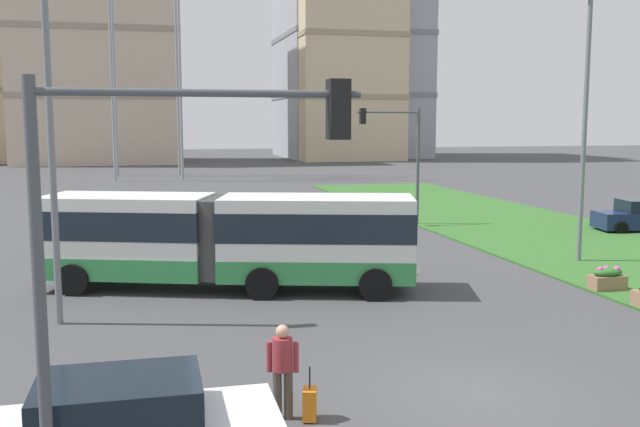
# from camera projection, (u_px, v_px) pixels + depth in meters

# --- Properties ---
(ground_plane) EXTENTS (260.00, 260.00, 0.00)m
(ground_plane) POSITION_uv_depth(u_px,v_px,m) (476.00, 395.00, 13.91)
(ground_plane) COLOR #424244
(articulated_bus) EXTENTS (11.97, 6.03, 3.00)m
(articulated_bus) POSITION_uv_depth(u_px,v_px,m) (228.00, 238.00, 22.51)
(articulated_bus) COLOR silver
(articulated_bus) RESTS_ON ground
(pedestrian_crossing) EXTENTS (0.56, 0.36, 1.74)m
(pedestrian_crossing) POSITION_uv_depth(u_px,v_px,m) (283.00, 365.00, 12.67)
(pedestrian_crossing) COLOR #4C4238
(pedestrian_crossing) RESTS_ON ground
(rolling_suitcase) EXTENTS (0.33, 0.41, 0.97)m
(rolling_suitcase) POSITION_uv_depth(u_px,v_px,m) (310.00, 404.00, 12.68)
(rolling_suitcase) COLOR orange
(rolling_suitcase) RESTS_ON ground
(flower_planter_2) EXTENTS (1.10, 0.56, 0.74)m
(flower_planter_2) POSITION_uv_depth(u_px,v_px,m) (607.00, 278.00, 22.33)
(flower_planter_2) COLOR #937051
(flower_planter_2) RESTS_ON grass_median
(traffic_light_near_left) EXTENTS (4.24, 0.28, 5.88)m
(traffic_light_near_left) POSITION_uv_depth(u_px,v_px,m) (153.00, 219.00, 9.05)
(traffic_light_near_left) COLOR #474C51
(traffic_light_near_left) RESTS_ON ground
(traffic_light_far_right) EXTENTS (3.37, 0.28, 6.01)m
(traffic_light_far_right) POSITION_uv_depth(u_px,v_px,m) (399.00, 146.00, 36.09)
(traffic_light_far_right) COLOR #474C51
(traffic_light_far_right) RESTS_ON ground
(streetlight_left) EXTENTS (0.70, 0.28, 9.90)m
(streetlight_left) POSITION_uv_depth(u_px,v_px,m) (50.00, 119.00, 18.14)
(streetlight_left) COLOR slate
(streetlight_left) RESTS_ON ground
(streetlight_median) EXTENTS (0.70, 0.28, 10.16)m
(streetlight_median) POSITION_uv_depth(u_px,v_px,m) (585.00, 116.00, 26.33)
(streetlight_median) COLOR slate
(streetlight_median) RESTS_ON ground
(apartment_tower_westcentre) EXTENTS (20.67, 17.63, 40.75)m
(apartment_tower_westcentre) POSITION_uv_depth(u_px,v_px,m) (96.00, 5.00, 92.06)
(apartment_tower_westcentre) COLOR #C6B299
(apartment_tower_westcentre) RESTS_ON ground
(apartment_tower_eastcentre) EXTENTS (20.78, 19.90, 44.28)m
(apartment_tower_eastcentre) POSITION_uv_depth(u_px,v_px,m) (350.00, 10.00, 107.60)
(apartment_tower_eastcentre) COLOR #9EA3AD
(apartment_tower_eastcentre) RESTS_ON ground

